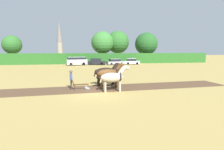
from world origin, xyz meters
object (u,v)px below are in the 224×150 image
(tree_center_left, at_px, (118,42))
(draft_horse_lead_left, at_px, (113,77))
(plow, at_px, (82,86))
(farmer_at_plow, at_px, (71,78))
(tree_left, at_px, (102,43))
(parked_car_left, at_px, (96,62))
(farmer_beside_team, at_px, (104,74))
(draft_horse_lead_right, at_px, (110,74))
(parked_van, at_px, (77,61))
(tree_center, at_px, (146,44))
(draft_horse_trail_left, at_px, (107,72))
(parked_car_center_left, at_px, (115,62))
(parked_car_center, at_px, (132,61))
(church_spire, at_px, (60,39))
(tree_far_left, at_px, (12,45))

(tree_center_left, xyz_separation_m, draft_horse_lead_left, (-8.74, -40.60, -4.96))
(plow, height_order, farmer_at_plow, farmer_at_plow)
(tree_left, relative_size, farmer_at_plow, 5.38)
(farmer_at_plow, xyz_separation_m, parked_car_left, (4.62, 27.88, -0.25))
(tree_center_left, bearing_deg, parked_car_left, -124.72)
(farmer_at_plow, distance_m, parked_car_left, 28.26)
(farmer_at_plow, xyz_separation_m, farmer_beside_team, (3.44, 3.15, -0.12))
(draft_horse_lead_right, bearing_deg, farmer_beside_team, 89.13)
(farmer_at_plow, relative_size, parked_van, 0.34)
(tree_left, distance_m, parked_van, 13.20)
(parked_car_left, bearing_deg, farmer_beside_team, -81.39)
(tree_center, height_order, draft_horse_trail_left, tree_center)
(parked_van, bearing_deg, draft_horse_trail_left, -93.66)
(draft_horse_trail_left, xyz_separation_m, plow, (-2.49, -1.61, -1.04))
(tree_center_left, bearing_deg, parked_van, -137.27)
(parked_car_center_left, relative_size, parked_car_center, 1.17)
(farmer_at_plow, bearing_deg, church_spire, 89.73)
(parked_van, xyz_separation_m, parked_car_left, (4.87, 0.46, -0.28))
(tree_far_left, bearing_deg, draft_horse_lead_left, -60.99)
(parked_car_left, height_order, parked_car_center, parked_car_left)
(draft_horse_trail_left, height_order, parked_car_center_left, draft_horse_trail_left)
(draft_horse_lead_left, height_order, parked_car_center_left, draft_horse_lead_left)
(draft_horse_lead_left, height_order, plow, draft_horse_lead_left)
(tree_center_left, height_order, parked_car_left, tree_center_left)
(tree_center, bearing_deg, parked_car_left, -149.40)
(farmer_beside_team, relative_size, parked_car_center, 0.39)
(church_spire, height_order, farmer_at_plow, church_spire)
(draft_horse_trail_left, height_order, parked_van, draft_horse_trail_left)
(parked_car_left, bearing_deg, tree_far_left, 166.67)
(tree_center_left, bearing_deg, parked_car_center, -82.31)
(tree_far_left, xyz_separation_m, church_spire, (10.63, 21.60, 3.10))
(farmer_at_plow, bearing_deg, parked_car_left, 72.81)
(tree_center_left, xyz_separation_m, parked_car_left, (-7.77, -11.21, -5.43))
(tree_center, xyz_separation_m, draft_horse_trail_left, (-17.94, -36.36, -4.34))
(tree_center_left, height_order, parked_car_center, tree_center_left)
(draft_horse_trail_left, height_order, farmer_at_plow, draft_horse_trail_left)
(farmer_at_plow, xyz_separation_m, parked_car_center_left, (9.36, 27.51, -0.30))
(draft_horse_lead_left, bearing_deg, parked_car_left, 85.13)
(parked_van, bearing_deg, church_spire, 91.36)
(parked_van, xyz_separation_m, parked_car_center_left, (9.61, 0.10, -0.33))
(tree_center, bearing_deg, parked_car_center_left, -139.48)
(tree_left, distance_m, parked_car_center_left, 11.12)
(farmer_at_plow, height_order, parked_car_center, farmer_at_plow)
(parked_car_left, bearing_deg, draft_horse_lead_right, -80.84)
(tree_center_left, xyz_separation_m, farmer_at_plow, (-12.38, -39.09, -5.19))
(draft_horse_lead_right, distance_m, plow, 2.79)
(tree_far_left, xyz_separation_m, parked_car_left, (23.17, -10.64, -4.42))
(tree_center, xyz_separation_m, draft_horse_lead_right, (-17.85, -37.84, -4.32))
(parked_van, bearing_deg, draft_horse_lead_left, -94.16)
(tree_center_left, bearing_deg, tree_center, -8.05)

